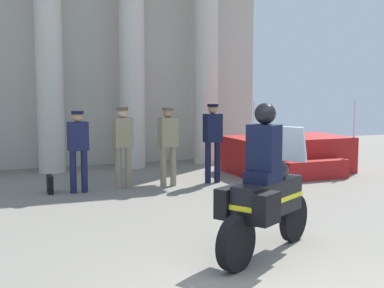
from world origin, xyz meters
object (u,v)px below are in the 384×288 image
at_px(officer_in_row_2, 168,140).
at_px(briefcase_on_ground, 50,184).
at_px(motorcycle_with_rider, 265,193).
at_px(officer_in_row_0, 78,145).
at_px(officer_in_row_3, 213,136).
at_px(reviewing_stand, 289,155).
at_px(officer_in_row_1, 123,141).

height_order(officer_in_row_2, briefcase_on_ground, officer_in_row_2).
bearing_deg(motorcycle_with_rider, officer_in_row_0, 76.07).
xyz_separation_m(officer_in_row_0, officer_in_row_3, (2.90, 0.02, 0.06)).
bearing_deg(officer_in_row_0, officer_in_row_2, 172.76).
distance_m(reviewing_stand, officer_in_row_0, 5.29).
xyz_separation_m(officer_in_row_2, motorcycle_with_rider, (-0.40, -4.78, -0.19)).
bearing_deg(briefcase_on_ground, officer_in_row_3, -1.87).
distance_m(officer_in_row_0, motorcycle_with_rider, 5.01).
relative_size(motorcycle_with_rider, briefcase_on_ground, 5.28).
xyz_separation_m(reviewing_stand, officer_in_row_3, (-2.32, -0.60, 0.60)).
bearing_deg(officer_in_row_2, officer_in_row_0, -7.24).
bearing_deg(officer_in_row_3, briefcase_on_ground, -9.11).
relative_size(officer_in_row_0, officer_in_row_2, 0.97).
relative_size(officer_in_row_1, briefcase_on_ground, 4.66).
height_order(officer_in_row_0, officer_in_row_1, officer_in_row_1).
xyz_separation_m(reviewing_stand, briefcase_on_ground, (-5.77, -0.49, -0.24)).
height_order(reviewing_stand, officer_in_row_0, reviewing_stand).
xyz_separation_m(officer_in_row_0, officer_in_row_1, (0.93, 0.12, 0.03)).
relative_size(officer_in_row_0, motorcycle_with_rider, 0.85).
xyz_separation_m(motorcycle_with_rider, briefcase_on_ground, (-2.02, 4.92, -0.61)).
xyz_separation_m(reviewing_stand, officer_in_row_1, (-4.29, -0.50, 0.57)).
bearing_deg(briefcase_on_ground, officer_in_row_0, -13.48).
xyz_separation_m(officer_in_row_1, motorcycle_with_rider, (0.54, -4.90, -0.19)).
relative_size(officer_in_row_2, motorcycle_with_rider, 0.88).
xyz_separation_m(reviewing_stand, motorcycle_with_rider, (-3.75, -5.40, 0.37)).
xyz_separation_m(officer_in_row_3, motorcycle_with_rider, (-1.43, -4.80, -0.22)).
relative_size(reviewing_stand, officer_in_row_3, 1.68).
relative_size(officer_in_row_3, motorcycle_with_rider, 0.91).
bearing_deg(briefcase_on_ground, officer_in_row_2, -3.10).
bearing_deg(reviewing_stand, briefcase_on_ground, -175.16).
xyz_separation_m(reviewing_stand, officer_in_row_0, (-5.22, -0.62, 0.54)).
xyz_separation_m(officer_in_row_0, motorcycle_with_rider, (1.47, -4.78, -0.16)).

